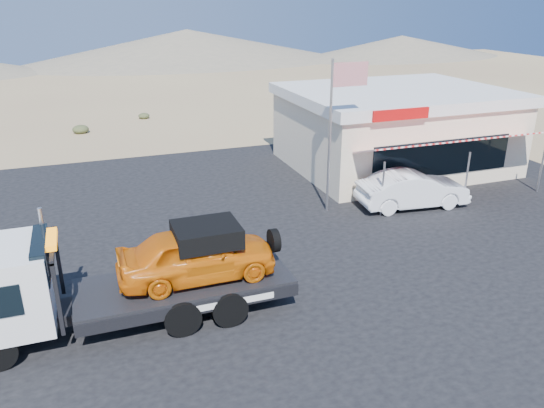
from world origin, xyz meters
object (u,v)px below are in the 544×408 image
Objects in this scene: tow_truck at (125,273)px; flagpole at (336,119)px; jerky_store at (394,128)px; white_sedan at (413,189)px.

flagpole is at bearing 32.00° from tow_truck.
flagpole reaches higher than tow_truck.
jerky_store is at bearing 38.79° from flagpole.
jerky_store reaches higher than tow_truck.
flagpole is at bearing 81.83° from white_sedan.
tow_truck is 17.30m from jerky_store.
white_sedan is 0.44× the size of jerky_store.
flagpole reaches higher than white_sedan.
tow_truck is at bearing 117.19° from white_sedan.
flagpole is (-3.23, 0.82, 3.00)m from white_sedan.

